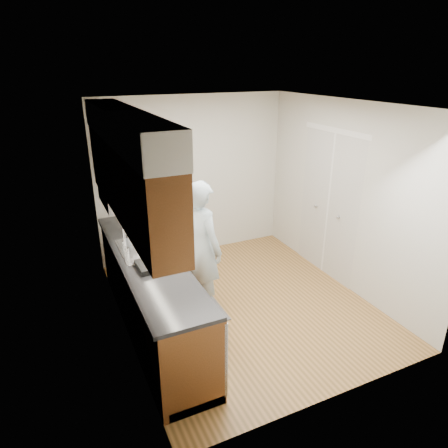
{
  "coord_description": "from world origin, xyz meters",
  "views": [
    {
      "loc": [
        -2.1,
        -3.92,
        2.91
      ],
      "look_at": [
        -0.16,
        0.25,
        1.05
      ],
      "focal_mm": 32.0,
      "sensor_mm": 36.0,
      "label": 1
    }
  ],
  "objects_px": {
    "person": "(202,239)",
    "soap_bottle_a": "(128,224)",
    "dish_rack": "(155,265)",
    "steel_can": "(135,229)",
    "soap_bottle_c": "(139,221)",
    "soda_can": "(152,233)",
    "soap_bottle_b": "(136,223)"
  },
  "relations": [
    {
      "from": "soap_bottle_b",
      "to": "steel_can",
      "type": "relative_size",
      "value": 1.43
    },
    {
      "from": "dish_rack",
      "to": "person",
      "type": "bearing_deg",
      "value": 28.04
    },
    {
      "from": "person",
      "to": "soap_bottle_b",
      "type": "bearing_deg",
      "value": 21.91
    },
    {
      "from": "dish_rack",
      "to": "soap_bottle_b",
      "type": "bearing_deg",
      "value": 84.69
    },
    {
      "from": "soap_bottle_c",
      "to": "steel_can",
      "type": "xyz_separation_m",
      "value": [
        -0.1,
        -0.23,
        -0.01
      ]
    },
    {
      "from": "person",
      "to": "soap_bottle_c",
      "type": "bearing_deg",
      "value": 15.94
    },
    {
      "from": "person",
      "to": "soap_bottle_a",
      "type": "relative_size",
      "value": 6.71
    },
    {
      "from": "soap_bottle_b",
      "to": "dish_rack",
      "type": "xyz_separation_m",
      "value": [
        -0.06,
        -1.09,
        -0.06
      ]
    },
    {
      "from": "soap_bottle_a",
      "to": "dish_rack",
      "type": "distance_m",
      "value": 0.97
    },
    {
      "from": "soda_can",
      "to": "soap_bottle_a",
      "type": "bearing_deg",
      "value": 141.79
    },
    {
      "from": "soap_bottle_a",
      "to": "dish_rack",
      "type": "relative_size",
      "value": 0.79
    },
    {
      "from": "person",
      "to": "dish_rack",
      "type": "height_order",
      "value": "person"
    },
    {
      "from": "soap_bottle_b",
      "to": "soda_can",
      "type": "height_order",
      "value": "soap_bottle_b"
    },
    {
      "from": "person",
      "to": "soap_bottle_a",
      "type": "xyz_separation_m",
      "value": [
        -0.74,
        0.57,
        0.12
      ]
    },
    {
      "from": "soap_bottle_c",
      "to": "soda_can",
      "type": "height_order",
      "value": "soap_bottle_c"
    },
    {
      "from": "steel_can",
      "to": "soap_bottle_c",
      "type": "bearing_deg",
      "value": 67.05
    },
    {
      "from": "soap_bottle_a",
      "to": "soda_can",
      "type": "xyz_separation_m",
      "value": [
        0.24,
        -0.19,
        -0.09
      ]
    },
    {
      "from": "soap_bottle_a",
      "to": "dish_rack",
      "type": "bearing_deg",
      "value": -86.37
    },
    {
      "from": "soda_can",
      "to": "dish_rack",
      "type": "xyz_separation_m",
      "value": [
        -0.18,
        -0.77,
        -0.03
      ]
    },
    {
      "from": "soap_bottle_b",
      "to": "soda_can",
      "type": "bearing_deg",
      "value": -69.62
    },
    {
      "from": "soap_bottle_c",
      "to": "dish_rack",
      "type": "relative_size",
      "value": 0.42
    },
    {
      "from": "soap_bottle_a",
      "to": "steel_can",
      "type": "bearing_deg",
      "value": -5.91
    },
    {
      "from": "soap_bottle_a",
      "to": "soda_can",
      "type": "distance_m",
      "value": 0.32
    },
    {
      "from": "soap_bottle_c",
      "to": "soda_can",
      "type": "distance_m",
      "value": 0.41
    },
    {
      "from": "soap_bottle_c",
      "to": "person",
      "type": "bearing_deg",
      "value": -54.38
    },
    {
      "from": "steel_can",
      "to": "soap_bottle_b",
      "type": "bearing_deg",
      "value": 73.68
    },
    {
      "from": "steel_can",
      "to": "dish_rack",
      "type": "bearing_deg",
      "value": -91.27
    },
    {
      "from": "soap_bottle_a",
      "to": "steel_can",
      "type": "distance_m",
      "value": 0.11
    },
    {
      "from": "soap_bottle_c",
      "to": "dish_rack",
      "type": "distance_m",
      "value": 1.18
    },
    {
      "from": "soda_can",
      "to": "soap_bottle_c",
      "type": "bearing_deg",
      "value": 98.77
    },
    {
      "from": "person",
      "to": "soda_can",
      "type": "relative_size",
      "value": 17.46
    },
    {
      "from": "person",
      "to": "soap_bottle_c",
      "type": "relative_size",
      "value": 12.61
    }
  ]
}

